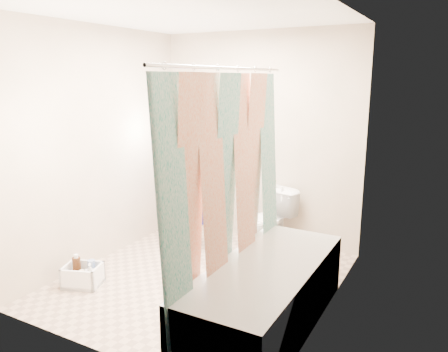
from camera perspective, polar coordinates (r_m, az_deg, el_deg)
The scene contains 14 objects.
floor at distance 4.29m, azimuth -3.04°, elevation -13.33°, with size 2.60×2.60×0.00m, color tan.
ceiling at distance 3.89m, azimuth -3.48°, elevation 20.33°, with size 2.40×2.60×0.02m, color white.
wall_back at distance 5.05m, azimuth 4.57°, elevation 4.91°, with size 2.40×0.02×2.40m, color #C8B29A.
wall_front at distance 2.92m, azimuth -16.82°, elevation -1.38°, with size 2.40×0.02×2.40m, color #C8B29A.
wall_left at distance 4.66m, azimuth -15.93°, elevation 3.79°, with size 0.02×2.60×2.40m, color #C8B29A.
wall_right at distance 3.45m, azimuth 13.96°, elevation 0.90°, with size 0.02×2.60×2.40m, color #C8B29A.
bathtub at distance 3.48m, azimuth 5.47°, elevation -14.97°, with size 0.70×1.75×0.50m.
curtain_rod at distance 3.23m, azimuth 0.57°, elevation 13.90°, with size 0.02×0.02×1.90m, color silver.
shower_curtain at distance 3.34m, azimuth 0.54°, elevation -2.26°, with size 0.06×1.75×1.80m, color silver.
toilet at distance 4.82m, azimuth 5.52°, elevation -5.99°, with size 0.38×0.67×0.68m, color silver.
tank_lid at distance 4.73m, azimuth 4.61°, elevation -5.59°, with size 0.42×0.18×0.03m, color white.
tank_internals at distance 4.88m, azimuth 6.77°, elevation -1.73°, with size 0.16×0.09×0.22m.
plumber at distance 4.80m, azimuth -4.37°, elevation 0.37°, with size 0.63×0.41×1.72m, color #0F1699.
cleaning_caddy at distance 4.34m, azimuth -17.84°, elevation -12.34°, with size 0.40×0.36×0.25m.
Camera 1 is at (2.04, -3.27, 1.88)m, focal length 35.00 mm.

